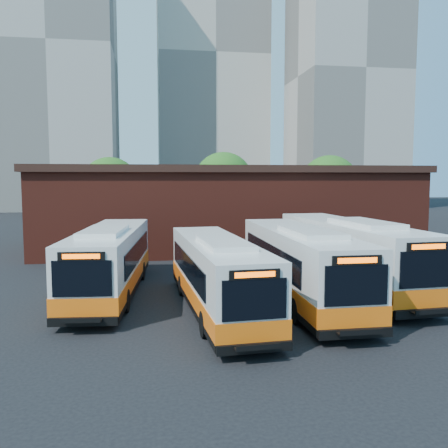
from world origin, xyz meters
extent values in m
plane|color=black|center=(0.00, 0.00, 0.00)|extent=(220.00, 220.00, 0.00)
cube|color=silver|center=(-7.87, 5.23, 1.71)|extent=(3.44, 11.72, 2.74)
cube|color=orange|center=(-7.87, 5.23, 0.91)|extent=(3.50, 11.78, 0.67)
cube|color=black|center=(-7.87, 5.23, 0.43)|extent=(3.49, 11.77, 0.24)
cube|color=black|center=(-8.37, -0.55, 1.97)|extent=(2.08, 0.24, 1.30)
cube|color=black|center=(-8.37, -0.56, 2.77)|extent=(1.64, 0.20, 0.31)
cube|color=#FF5905|center=(-8.37, -0.60, 2.77)|extent=(1.30, 0.13, 0.17)
cube|color=black|center=(-8.37, -0.61, 0.43)|extent=(2.46, 0.35, 0.31)
cube|color=black|center=(-8.39, -0.83, 0.53)|extent=(1.42, 0.49, 0.06)
cube|color=black|center=(-8.41, -1.00, 0.60)|extent=(1.39, 0.16, 0.17)
cube|color=black|center=(-9.08, 5.72, 1.97)|extent=(0.83, 8.98, 1.01)
cube|color=black|center=(-6.59, 5.51, 1.97)|extent=(0.83, 8.98, 1.01)
cube|color=silver|center=(-7.99, 3.79, 3.18)|extent=(2.01, 4.17, 0.21)
cylinder|color=black|center=(-9.26, 2.07, 0.48)|extent=(0.39, 0.99, 0.96)
cylinder|color=black|center=(-7.04, 1.87, 0.48)|extent=(0.39, 0.99, 0.96)
cylinder|color=black|center=(-8.71, 8.40, 0.48)|extent=(0.39, 0.99, 0.96)
cylinder|color=black|center=(-6.49, 8.21, 0.48)|extent=(0.39, 0.99, 0.96)
cube|color=silver|center=(-3.26, 1.55, 1.64)|extent=(3.05, 11.20, 2.63)
cube|color=orange|center=(-3.26, 1.55, 0.88)|extent=(3.10, 11.25, 0.65)
cube|color=black|center=(-3.26, 1.55, 0.42)|extent=(3.09, 11.24, 0.23)
cube|color=black|center=(-2.91, -4.01, 1.89)|extent=(2.00, 0.18, 1.25)
cube|color=black|center=(-2.91, -4.02, 2.66)|extent=(1.57, 0.15, 0.30)
cube|color=#FF5905|center=(-2.91, -4.05, 2.66)|extent=(1.24, 0.10, 0.17)
cube|color=black|center=(-2.91, -4.06, 0.42)|extent=(2.36, 0.28, 0.30)
cube|color=black|center=(-2.89, -4.27, 0.51)|extent=(1.36, 0.43, 0.06)
cube|color=black|center=(-2.88, -4.44, 0.57)|extent=(1.34, 0.12, 0.17)
cube|color=black|center=(-4.48, 1.84, 1.89)|extent=(0.59, 8.62, 0.97)
cube|color=black|center=(-2.09, 1.99, 1.89)|extent=(0.59, 8.62, 0.97)
cube|color=silver|center=(-3.18, 0.17, 3.04)|extent=(1.84, 3.97, 0.20)
cylinder|color=black|center=(-4.13, -1.65, 0.46)|extent=(0.35, 0.94, 0.92)
cylinder|color=black|center=(-2.00, -1.52, 0.46)|extent=(0.35, 0.94, 0.92)
cylinder|color=black|center=(-4.51, 4.42, 0.46)|extent=(0.35, 0.94, 0.92)
cylinder|color=black|center=(-2.39, 4.56, 0.46)|extent=(0.35, 0.94, 0.92)
cube|color=silver|center=(0.63, 2.71, 1.76)|extent=(2.54, 11.92, 2.83)
cube|color=orange|center=(0.63, 2.71, 0.94)|extent=(2.59, 11.97, 0.70)
cube|color=black|center=(0.63, 2.71, 0.45)|extent=(2.58, 11.96, 0.25)
cube|color=black|center=(0.63, -3.28, 2.04)|extent=(2.15, 0.06, 1.34)
cube|color=black|center=(0.63, -3.29, 2.86)|extent=(1.69, 0.06, 0.32)
cube|color=#FF5905|center=(0.63, -3.32, 2.86)|extent=(1.34, 0.02, 0.18)
cube|color=black|center=(0.63, -3.34, 0.45)|extent=(2.53, 0.14, 0.32)
cube|color=black|center=(0.63, -3.57, 0.55)|extent=(1.44, 0.38, 0.06)
cube|color=black|center=(0.63, -3.75, 0.62)|extent=(1.44, 0.04, 0.18)
cube|color=black|center=(-0.66, 3.11, 2.04)|extent=(0.05, 9.30, 1.04)
cube|color=black|center=(1.92, 3.11, 2.04)|extent=(0.05, 9.30, 1.04)
cube|color=silver|center=(0.63, 1.22, 3.28)|extent=(1.72, 4.17, 0.22)
cylinder|color=black|center=(-0.52, -0.67, 0.50)|extent=(0.32, 0.99, 0.99)
cylinder|color=black|center=(1.78, -0.67, 0.50)|extent=(0.32, 0.99, 0.99)
cylinder|color=black|center=(-0.52, 5.89, 0.50)|extent=(0.32, 0.99, 0.99)
cylinder|color=black|center=(1.78, 5.89, 0.50)|extent=(0.32, 0.99, 0.99)
cube|color=silver|center=(3.84, 4.70, 1.84)|extent=(3.38, 12.55, 2.95)
cube|color=orange|center=(3.84, 4.70, 0.98)|extent=(3.43, 12.60, 0.72)
cube|color=black|center=(3.84, 4.70, 0.47)|extent=(3.42, 12.59, 0.26)
cube|color=black|center=(4.21, -1.52, 2.12)|extent=(2.24, 0.20, 1.40)
cube|color=black|center=(4.21, -1.53, 2.98)|extent=(1.76, 0.17, 0.33)
cube|color=#FF5905|center=(4.21, -1.57, 2.98)|extent=(1.40, 0.10, 0.19)
cube|color=black|center=(4.21, -1.58, 0.47)|extent=(2.64, 0.30, 0.33)
cube|color=black|center=(4.23, -1.82, 0.57)|extent=(1.52, 0.48, 0.06)
cube|color=black|center=(4.24, -2.01, 0.64)|extent=(1.50, 0.13, 0.19)
cube|color=black|center=(2.47, 5.04, 2.12)|extent=(0.63, 9.67, 1.09)
cube|color=black|center=(5.15, 5.20, 2.12)|extent=(0.63, 9.67, 1.09)
cube|color=silver|center=(3.93, 3.15, 3.41)|extent=(2.05, 4.44, 0.23)
cylinder|color=black|center=(2.85, 1.12, 0.52)|extent=(0.39, 1.05, 1.03)
cylinder|color=black|center=(5.24, 1.27, 0.52)|extent=(0.39, 1.05, 1.03)
cylinder|color=black|center=(2.44, 7.94, 0.52)|extent=(0.39, 1.05, 1.03)
cylinder|color=black|center=(4.83, 8.08, 0.52)|extent=(0.39, 1.05, 1.03)
imported|color=black|center=(0.14, -1.92, 0.83)|extent=(0.42, 0.62, 1.65)
cube|color=#5E2016|center=(0.00, 20.00, 3.00)|extent=(28.00, 12.00, 6.00)
cube|color=black|center=(0.00, 20.00, 6.15)|extent=(28.60, 12.60, 0.50)
cube|color=black|center=(3.00, 13.97, 1.20)|extent=(1.20, 0.08, 2.40)
cylinder|color=#382314|center=(-10.00, 32.00, 1.35)|extent=(0.36, 0.36, 2.70)
sphere|color=#205417|center=(-10.00, 32.00, 4.65)|extent=(6.00, 6.00, 6.00)
cylinder|color=#382314|center=(2.00, 34.00, 1.48)|extent=(0.36, 0.36, 2.95)
sphere|color=#205417|center=(2.00, 34.00, 5.08)|extent=(6.56, 6.56, 6.56)
cylinder|color=#382314|center=(13.00, 31.00, 1.40)|extent=(0.36, 0.36, 2.81)
sphere|color=#205417|center=(13.00, 31.00, 4.84)|extent=(6.24, 6.24, 6.24)
cube|color=#ACA69E|center=(-22.00, 72.00, 27.50)|extent=(20.00, 18.00, 55.00)
cube|color=#B6B1A6|center=(7.00, 86.00, 30.00)|extent=(22.00, 20.00, 60.00)
cube|color=#ACA69E|center=(30.00, 68.00, 24.00)|extent=(18.00, 18.00, 48.00)
camera|label=1|loc=(-5.93, -17.54, 5.50)|focal=38.00mm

